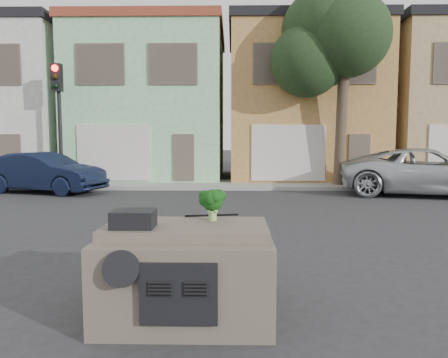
{
  "coord_description": "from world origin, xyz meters",
  "views": [
    {
      "loc": [
        0.54,
        -8.23,
        2.16
      ],
      "look_at": [
        0.38,
        0.5,
        1.3
      ],
      "focal_mm": 35.0,
      "sensor_mm": 36.0,
      "label": 1
    }
  ],
  "objects_px": {
    "navy_sedan": "(45,193)",
    "silver_pickup": "(427,195)",
    "broccoli": "(213,205)",
    "traffic_signal": "(59,127)"
  },
  "relations": [
    {
      "from": "navy_sedan",
      "to": "traffic_signal",
      "type": "xyz_separation_m",
      "value": [
        0.12,
        1.29,
        2.55
      ]
    },
    {
      "from": "traffic_signal",
      "to": "broccoli",
      "type": "distance_m",
      "value": 14.21
    },
    {
      "from": "traffic_signal",
      "to": "broccoli",
      "type": "relative_size",
      "value": 12.87
    },
    {
      "from": "broccoli",
      "to": "navy_sedan",
      "type": "bearing_deg",
      "value": 121.9
    },
    {
      "from": "navy_sedan",
      "to": "silver_pickup",
      "type": "distance_m",
      "value": 14.34
    },
    {
      "from": "navy_sedan",
      "to": "broccoli",
      "type": "relative_size",
      "value": 11.81
    },
    {
      "from": "navy_sedan",
      "to": "broccoli",
      "type": "height_order",
      "value": "broccoli"
    },
    {
      "from": "silver_pickup",
      "to": "traffic_signal",
      "type": "relative_size",
      "value": 1.21
    },
    {
      "from": "navy_sedan",
      "to": "silver_pickup",
      "type": "height_order",
      "value": "silver_pickup"
    },
    {
      "from": "silver_pickup",
      "to": "broccoli",
      "type": "bearing_deg",
      "value": 159.27
    }
  ]
}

